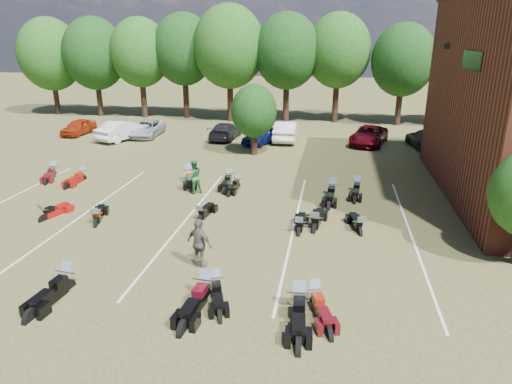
% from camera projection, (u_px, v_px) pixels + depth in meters
% --- Properties ---
extents(ground, '(160.00, 160.00, 0.00)m').
position_uv_depth(ground, '(236.00, 254.00, 17.76)').
color(ground, brown).
rests_on(ground, ground).
extents(car_0, '(1.70, 3.87, 1.30)m').
position_uv_depth(car_0, '(78.00, 127.00, 38.83)').
color(car_0, '#98260D').
rests_on(car_0, ground).
extents(car_1, '(3.35, 5.08, 1.58)m').
position_uv_depth(car_1, '(124.00, 130.00, 36.86)').
color(car_1, silver).
rests_on(car_1, ground).
extents(car_2, '(2.50, 4.85, 1.31)m').
position_uv_depth(car_2, '(146.00, 129.00, 38.13)').
color(car_2, '#9899A0').
rests_on(car_2, ground).
extents(car_3, '(2.13, 4.69, 1.33)m').
position_uv_depth(car_3, '(225.00, 131.00, 37.15)').
color(car_3, black).
rests_on(car_3, ground).
extents(car_4, '(2.93, 4.23, 1.34)m').
position_uv_depth(car_4, '(261.00, 135.00, 35.55)').
color(car_4, navy).
rests_on(car_4, ground).
extents(car_5, '(1.72, 4.88, 1.61)m').
position_uv_depth(car_5, '(286.00, 131.00, 36.55)').
color(car_5, beige).
rests_on(car_5, ground).
extents(car_6, '(3.49, 5.47, 1.40)m').
position_uv_depth(car_6, '(369.00, 135.00, 35.34)').
color(car_6, '#4F040F').
rests_on(car_6, ground).
extents(car_7, '(2.80, 5.20, 1.43)m').
position_uv_depth(car_7, '(427.00, 139.00, 34.05)').
color(car_7, '#323237').
rests_on(car_7, ground).
extents(person_green, '(1.13, 1.07, 1.85)m').
position_uv_depth(person_green, '(194.00, 177.00, 24.30)').
color(person_green, '#24622F').
rests_on(person_green, ground).
extents(person_grey, '(1.20, 0.89, 1.89)m').
position_uv_depth(person_grey, '(200.00, 244.00, 16.45)').
color(person_grey, '#56514A').
rests_on(person_grey, ground).
extents(motorcycle_2, '(0.98, 2.50, 1.36)m').
position_uv_depth(motorcycle_2, '(68.00, 290.00, 15.27)').
color(motorcycle_2, black).
rests_on(motorcycle_2, ground).
extents(motorcycle_3, '(1.28, 2.17, 1.15)m').
position_uv_depth(motorcycle_3, '(216.00, 293.00, 15.08)').
color(motorcycle_3, black).
rests_on(motorcycle_3, ground).
extents(motorcycle_4, '(0.98, 2.56, 1.40)m').
position_uv_depth(motorcycle_4, '(299.00, 312.00, 14.05)').
color(motorcycle_4, black).
rests_on(motorcycle_4, ground).
extents(motorcycle_5, '(1.00, 2.56, 1.40)m').
position_uv_depth(motorcycle_5, '(205.00, 299.00, 14.75)').
color(motorcycle_5, black).
rests_on(motorcycle_5, ground).
extents(motorcycle_6, '(1.31, 2.29, 1.22)m').
position_uv_depth(motorcycle_6, '(315.00, 305.00, 14.37)').
color(motorcycle_6, '#470A0F').
rests_on(motorcycle_6, ground).
extents(motorcycle_7, '(1.20, 2.17, 1.15)m').
position_uv_depth(motorcycle_7, '(44.00, 220.00, 20.96)').
color(motorcycle_7, '#940D0A').
rests_on(motorcycle_7, ground).
extents(motorcycle_8, '(1.30, 2.28, 1.21)m').
position_uv_depth(motorcycle_8, '(96.00, 225.00, 20.44)').
color(motorcycle_8, black).
rests_on(motorcycle_8, ground).
extents(motorcycle_9, '(0.90, 2.08, 1.12)m').
position_uv_depth(motorcycle_9, '(200.00, 221.00, 20.90)').
color(motorcycle_9, black).
rests_on(motorcycle_9, ground).
extents(motorcycle_11, '(1.03, 2.43, 1.31)m').
position_uv_depth(motorcycle_11, '(314.00, 231.00, 19.82)').
color(motorcycle_11, black).
rests_on(motorcycle_11, ground).
extents(motorcycle_12, '(0.72, 2.13, 1.18)m').
position_uv_depth(motorcycle_12, '(299.00, 234.00, 19.52)').
color(motorcycle_12, black).
rests_on(motorcycle_12, ground).
extents(motorcycle_13, '(1.08, 2.18, 1.16)m').
position_uv_depth(motorcycle_13, '(359.00, 234.00, 19.55)').
color(motorcycle_13, black).
rests_on(motorcycle_13, ground).
extents(motorcycle_14, '(1.35, 2.34, 1.24)m').
position_uv_depth(motorcycle_14, '(54.00, 176.00, 27.56)').
color(motorcycle_14, '#510B0F').
rests_on(motorcycle_14, ground).
extents(motorcycle_15, '(0.78, 2.20, 1.21)m').
position_uv_depth(motorcycle_15, '(83.00, 180.00, 26.77)').
color(motorcycle_15, maroon).
rests_on(motorcycle_15, ground).
extents(motorcycle_16, '(0.79, 2.27, 1.25)m').
position_uv_depth(motorcycle_16, '(229.00, 184.00, 26.14)').
color(motorcycle_16, black).
rests_on(motorcycle_16, ground).
extents(motorcycle_17, '(1.56, 2.60, 1.38)m').
position_uv_depth(motorcycle_17, '(189.00, 181.00, 26.65)').
color(motorcycle_17, black).
rests_on(motorcycle_17, ground).
extents(motorcycle_18, '(0.86, 2.05, 1.11)m').
position_uv_depth(motorcycle_18, '(238.00, 188.00, 25.44)').
color(motorcycle_18, black).
rests_on(motorcycle_18, ground).
extents(motorcycle_19, '(0.96, 2.37, 1.28)m').
position_uv_depth(motorcycle_19, '(357.00, 192.00, 24.72)').
color(motorcycle_19, black).
rests_on(motorcycle_19, ground).
extents(motorcycle_20, '(0.95, 2.54, 1.39)m').
position_uv_depth(motorcycle_20, '(332.00, 196.00, 24.08)').
color(motorcycle_20, black).
rests_on(motorcycle_20, ground).
extents(tree_line, '(56.00, 6.00, 9.79)m').
position_uv_depth(tree_line, '(289.00, 55.00, 42.88)').
color(tree_line, black).
rests_on(tree_line, ground).
extents(young_tree_midfield, '(3.20, 3.20, 4.70)m').
position_uv_depth(young_tree_midfield, '(254.00, 111.00, 31.51)').
color(young_tree_midfield, black).
rests_on(young_tree_midfield, ground).
extents(parking_lines, '(20.10, 14.00, 0.01)m').
position_uv_depth(parking_lines, '(186.00, 220.00, 21.03)').
color(parking_lines, silver).
rests_on(parking_lines, ground).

